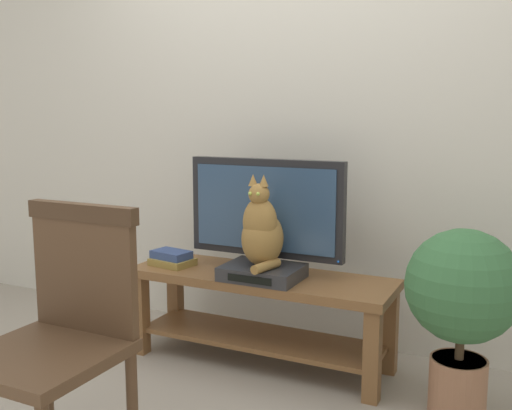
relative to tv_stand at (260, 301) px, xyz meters
name	(u,v)px	position (x,y,z in m)	size (l,w,h in m)	color
back_wall	(307,87)	(0.05, 0.49, 1.07)	(7.00, 0.12, 2.80)	beige
tv_stand	(260,301)	(0.00, 0.00, 0.00)	(1.34, 0.43, 0.46)	brown
tv	(266,213)	(0.00, 0.06, 0.44)	(0.82, 0.20, 0.57)	black
media_box	(262,272)	(0.04, -0.08, 0.17)	(0.37, 0.29, 0.07)	#2D2D30
cat	(261,231)	(0.04, -0.09, 0.38)	(0.20, 0.29, 0.45)	olive
wooden_chair	(61,324)	(-0.19, -1.16, 0.23)	(0.46, 0.46, 0.95)	#513823
book_stack	(172,258)	(-0.50, -0.04, 0.17)	(0.23, 0.19, 0.08)	olive
potted_plant	(462,299)	(0.97, -0.13, 0.19)	(0.47, 0.47, 0.80)	#9E6B4C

